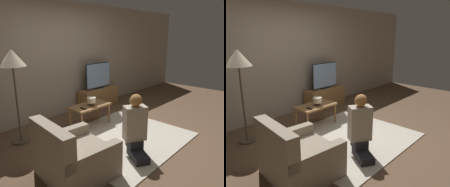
{
  "view_description": "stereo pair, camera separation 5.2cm",
  "coord_description": "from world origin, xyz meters",
  "views": [
    {
      "loc": [
        -2.87,
        -2.35,
        1.85
      ],
      "look_at": [
        0.34,
        0.57,
        0.68
      ],
      "focal_mm": 35.0,
      "sensor_mm": 36.0,
      "label": 1
    },
    {
      "loc": [
        -2.84,
        -2.39,
        1.85
      ],
      "look_at": [
        0.34,
        0.57,
        0.68
      ],
      "focal_mm": 35.0,
      "sensor_mm": 36.0,
      "label": 2
    }
  ],
  "objects": [
    {
      "name": "ground_plane",
      "position": [
        0.0,
        0.0,
        0.0
      ],
      "size": [
        10.0,
        10.0,
        0.0
      ],
      "primitive_type": "plane",
      "color": "brown"
    },
    {
      "name": "wall_back",
      "position": [
        0.0,
        1.93,
        1.3
      ],
      "size": [
        10.0,
        0.06,
        2.6
      ],
      "color": "tan",
      "rests_on": "ground_plane"
    },
    {
      "name": "rug",
      "position": [
        0.0,
        0.0,
        0.01
      ],
      "size": [
        2.24,
        1.98,
        0.02
      ],
      "color": "beige",
      "rests_on": "ground_plane"
    },
    {
      "name": "tv_stand",
      "position": [
        1.0,
        1.65,
        0.25
      ],
      "size": [
        1.15,
        0.37,
        0.5
      ],
      "color": "olive",
      "rests_on": "ground_plane"
    },
    {
      "name": "tv",
      "position": [
        1.0,
        1.65,
        0.84
      ],
      "size": [
        0.82,
        0.08,
        0.66
      ],
      "color": "black",
      "rests_on": "tv_stand"
    },
    {
      "name": "coffee_table",
      "position": [
        -0.02,
        0.86,
        0.4
      ],
      "size": [
        0.84,
        0.45,
        0.46
      ],
      "color": "olive",
      "rests_on": "ground_plane"
    },
    {
      "name": "floor_lamp",
      "position": [
        -1.34,
        1.23,
        1.42
      ],
      "size": [
        0.43,
        0.43,
        1.63
      ],
      "color": "#4C4233",
      "rests_on": "ground_plane"
    },
    {
      "name": "armchair",
      "position": [
        -1.31,
        -0.23,
        0.26
      ],
      "size": [
        0.94,
        0.97,
        0.82
      ],
      "rotation": [
        0.0,
        0.0,
        1.47
      ],
      "color": "gray",
      "rests_on": "ground_plane"
    },
    {
      "name": "person_kneeling",
      "position": [
        -0.33,
        -0.51,
        0.5
      ],
      "size": [
        0.61,
        0.79,
        0.99
      ],
      "rotation": [
        0.0,
        0.0,
        2.59
      ],
      "color": "#232328",
      "rests_on": "rug"
    },
    {
      "name": "table_lamp",
      "position": [
        -0.02,
        0.82,
        0.56
      ],
      "size": [
        0.18,
        0.18,
        0.17
      ],
      "color": "#4C3823",
      "rests_on": "coffee_table"
    },
    {
      "name": "remote",
      "position": [
        -0.27,
        0.77,
        0.47
      ],
      "size": [
        0.04,
        0.15,
        0.02
      ],
      "color": "black",
      "rests_on": "coffee_table"
    }
  ]
}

